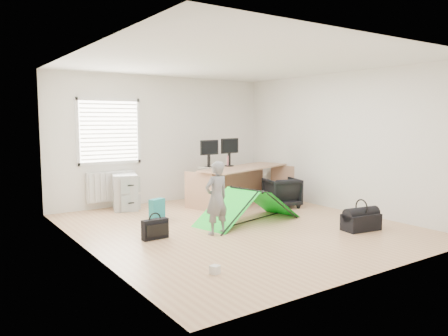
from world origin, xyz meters
TOP-DOWN VIEW (x-y plane):
  - ground at (0.00, 0.00)m, footprint 5.50×5.50m
  - back_wall at (0.00, 2.75)m, footprint 5.00×0.02m
  - window at (-1.20, 2.71)m, footprint 1.20×0.06m
  - radiator at (-1.20, 2.67)m, footprint 1.00×0.12m
  - desk at (1.29, 1.52)m, footprint 2.42×1.44m
  - filing_cabinet at (-1.03, 2.40)m, footprint 0.61×0.71m
  - monitor_left at (0.60, 1.84)m, footprint 0.45×0.13m
  - monitor_right at (1.11, 1.83)m, footprint 0.47×0.15m
  - keyboard at (0.57, 1.82)m, footprint 0.42×0.27m
  - thermos at (1.10, 1.85)m, footprint 0.08×0.08m
  - office_chair at (1.73, 0.83)m, footprint 0.80×0.81m
  - person at (-0.56, -0.22)m, footprint 0.44×0.31m
  - kite at (0.34, 0.15)m, footprint 2.00×1.23m
  - storage_crate at (2.20, 1.58)m, footprint 0.54×0.42m
  - tote_bag at (-0.84, 1.33)m, footprint 0.32×0.23m
  - laptop_bag at (-1.48, 0.07)m, footprint 0.41×0.14m
  - white_box at (-1.55, -1.68)m, footprint 0.13×0.13m
  - duffel_bag at (1.50, -1.34)m, footprint 0.65×0.40m

SIDE VIEW (x-z plane):
  - ground at x=0.00m, z-range 0.00..0.00m
  - white_box at x=-1.55m, z-range 0.00..0.10m
  - duffel_bag at x=1.50m, z-range 0.00..0.27m
  - storage_crate at x=2.20m, z-range 0.00..0.28m
  - laptop_bag at x=-1.48m, z-range 0.00..0.30m
  - tote_bag at x=-0.84m, z-range 0.00..0.35m
  - kite at x=0.34m, z-range 0.00..0.58m
  - office_chair at x=1.73m, z-range 0.00..0.60m
  - filing_cabinet at x=-1.03m, z-range 0.00..0.71m
  - desk at x=1.29m, z-range 0.00..0.79m
  - radiator at x=-1.20m, z-range 0.15..0.75m
  - person at x=-0.56m, z-range 0.00..1.15m
  - keyboard at x=0.57m, z-range 0.79..0.81m
  - thermos at x=1.10m, z-range 0.79..1.01m
  - monitor_left at x=0.60m, z-range 0.79..1.21m
  - monitor_right at x=1.11m, z-range 0.79..1.23m
  - back_wall at x=0.00m, z-range 0.00..2.70m
  - window at x=-1.20m, z-range 0.95..2.15m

